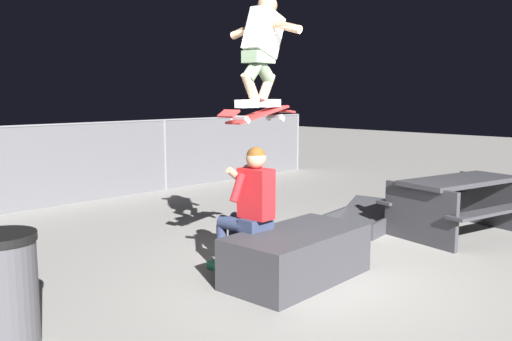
{
  "coord_description": "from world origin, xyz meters",
  "views": [
    {
      "loc": [
        -4.28,
        -3.22,
        1.85
      ],
      "look_at": [
        -0.48,
        0.48,
        1.1
      ],
      "focal_mm": 38.17,
      "sensor_mm": 36.0,
      "label": 1
    }
  ],
  "objects": [
    {
      "name": "ground_plane",
      "position": [
        0.0,
        0.0,
        0.0
      ],
      "size": [
        40.0,
        40.0,
        0.0
      ],
      "primitive_type": "plane",
      "color": "gray"
    },
    {
      "name": "ledge_box_main",
      "position": [
        -0.23,
        0.14,
        0.25
      ],
      "size": [
        1.55,
        0.84,
        0.5
      ],
      "primitive_type": "cube",
      "rotation": [
        0.0,
        0.0,
        0.04
      ],
      "color": "#38383D",
      "rests_on": "ground"
    },
    {
      "name": "person_sitting_on_ledge",
      "position": [
        -0.48,
        0.58,
        0.74
      ],
      "size": [
        0.59,
        0.76,
        1.33
      ],
      "color": "#2D3856",
      "rests_on": "ground"
    },
    {
      "name": "skateboard",
      "position": [
        -0.3,
        0.62,
        1.64
      ],
      "size": [
        1.03,
        0.28,
        0.17
      ],
      "color": "#B72D2D"
    },
    {
      "name": "skater_airborne",
      "position": [
        -0.24,
        0.62,
        2.33
      ],
      "size": [
        0.63,
        0.89,
        1.12
      ],
      "color": "white"
    },
    {
      "name": "kicker_ramp",
      "position": [
        2.07,
        0.86,
        0.07
      ],
      "size": [
        1.27,
        0.95,
        0.44
      ],
      "color": "#38383D",
      "rests_on": "ground"
    },
    {
      "name": "picnic_table_back",
      "position": [
        2.63,
        -0.24,
        0.5
      ],
      "size": [
        1.95,
        1.68,
        0.75
      ],
      "color": "#38383D",
      "rests_on": "ground"
    },
    {
      "name": "trash_bin",
      "position": [
        -2.84,
        0.75,
        0.43
      ],
      "size": [
        0.51,
        0.51,
        0.85
      ],
      "color": "#47474C",
      "rests_on": "ground"
    },
    {
      "name": "fence_back",
      "position": [
        0.0,
        5.34,
        0.73
      ],
      "size": [
        12.05,
        0.05,
        1.37
      ],
      "color": "slate",
      "rests_on": "ground"
    }
  ]
}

